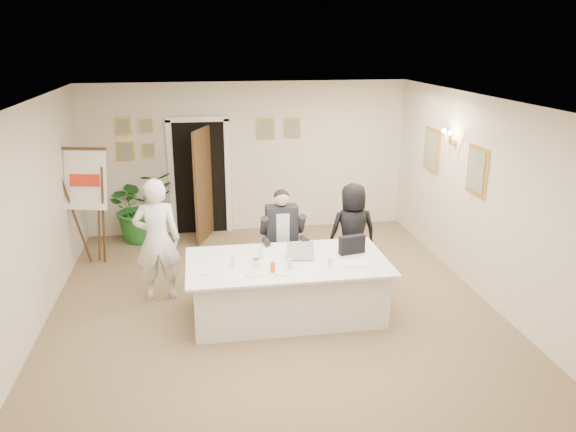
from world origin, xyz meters
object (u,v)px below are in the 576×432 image
(paper_stack, at_px, (355,263))
(oj_glass, at_px, (273,267))
(laptop, at_px, (299,247))
(steel_jug, at_px, (256,263))
(potted_palm, at_px, (140,206))
(standing_man, at_px, (157,240))
(seated_man, at_px, (282,238))
(flip_chart, at_px, (92,212))
(laptop_bag, at_px, (352,245))
(conference_table, at_px, (287,287))
(standing_woman, at_px, (352,232))

(paper_stack, distance_m, oj_glass, 1.08)
(paper_stack, bearing_deg, laptop, 151.21)
(steel_jug, bearing_deg, paper_stack, -5.66)
(paper_stack, bearing_deg, potted_palm, 129.91)
(paper_stack, relative_size, oj_glass, 2.44)
(paper_stack, bearing_deg, standing_man, 157.13)
(laptop, relative_size, paper_stack, 1.17)
(seated_man, height_order, laptop, seated_man)
(flip_chart, relative_size, laptop, 5.14)
(flip_chart, xyz_separation_m, oj_glass, (2.57, -2.62, -0.04))
(flip_chart, distance_m, laptop_bag, 4.29)
(laptop, relative_size, laptop_bag, 1.04)
(flip_chart, distance_m, paper_stack, 4.45)
(conference_table, height_order, oj_glass, oj_glass)
(laptop, distance_m, paper_stack, 0.77)
(seated_man, xyz_separation_m, potted_palm, (-2.25, 2.34, -0.09))
(laptop_bag, distance_m, paper_stack, 0.40)
(seated_man, bearing_deg, paper_stack, -65.19)
(conference_table, xyz_separation_m, seated_man, (0.09, 0.98, 0.35))
(conference_table, relative_size, laptop_bag, 7.34)
(standing_man, distance_m, laptop, 2.00)
(flip_chart, bearing_deg, potted_palm, 58.40)
(seated_man, distance_m, steel_jug, 1.24)
(laptop_bag, bearing_deg, standing_man, 154.06)
(conference_table, distance_m, oj_glass, 0.61)
(standing_man, relative_size, steel_jug, 15.94)
(oj_glass, bearing_deg, standing_woman, 44.19)
(potted_palm, relative_size, oj_glass, 9.96)
(laptop, bearing_deg, steel_jug, -150.92)
(oj_glass, bearing_deg, potted_palm, 117.76)
(laptop_bag, bearing_deg, standing_woman, 62.50)
(laptop_bag, relative_size, paper_stack, 1.12)
(standing_woman, relative_size, laptop, 4.06)
(flip_chart, bearing_deg, laptop, -36.19)
(flip_chart, relative_size, potted_palm, 1.47)
(conference_table, bearing_deg, laptop_bag, 7.25)
(oj_glass, height_order, steel_jug, oj_glass)
(flip_chart, bearing_deg, standing_man, -53.10)
(standing_woman, relative_size, paper_stack, 4.74)
(laptop, bearing_deg, potted_palm, 132.77)
(standing_woman, bearing_deg, conference_table, 40.10)
(potted_palm, bearing_deg, laptop, -54.09)
(seated_man, bearing_deg, potted_palm, 127.63)
(standing_woman, xyz_separation_m, oj_glass, (-1.40, -1.36, 0.09))
(conference_table, distance_m, seated_man, 1.04)
(standing_woman, bearing_deg, steel_jug, 35.12)
(standing_man, bearing_deg, flip_chart, -54.56)
(potted_palm, height_order, paper_stack, potted_palm)
(standing_man, xyz_separation_m, laptop_bag, (2.60, -0.69, 0.02))
(flip_chart, bearing_deg, seated_man, -24.13)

